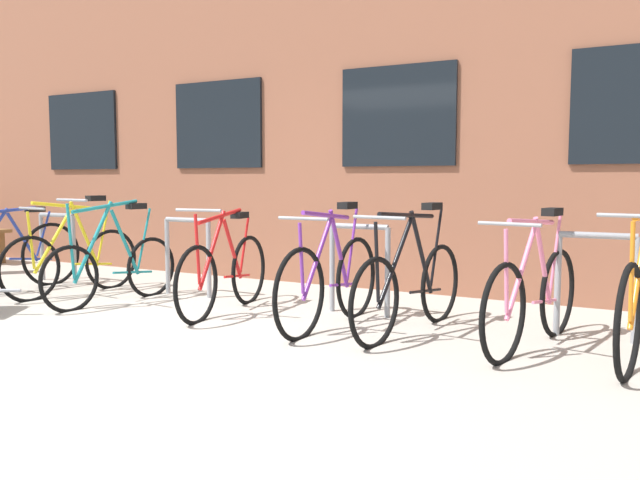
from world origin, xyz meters
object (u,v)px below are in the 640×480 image
Objects in this scene: bicycle_red at (225,272)px; bicycle_purple at (330,280)px; bicycle_yellow at (73,259)px; bicycle_pink at (533,296)px; bicycle_teal at (113,266)px; bicycle_black at (411,285)px; bicycle_blue at (9,255)px.

bicycle_red is 1.15m from bicycle_purple.
bicycle_pink is (4.77, 0.04, 0.00)m from bicycle_yellow.
bicycle_yellow is 0.78m from bicycle_teal.
bicycle_purple and bicycle_black have the same top height.
bicycle_yellow is 1.02× the size of bicycle_teal.
bicycle_red is 1.81m from bicycle_black.
bicycle_pink is 1.05× the size of bicycle_teal.
bicycle_pink is at bearing -0.98° from bicycle_black.
bicycle_teal reaches higher than bicycle_red.
bicycle_blue is (-0.80, -0.18, 0.01)m from bicycle_yellow.
bicycle_yellow is 3.82m from bicycle_black.
bicycle_blue is at bearing -179.33° from bicycle_teal.
bicycle_red is 0.98× the size of bicycle_pink.
bicycle_teal is at bearing -177.74° from bicycle_purple.
bicycle_red is 1.03× the size of bicycle_teal.
bicycle_teal is at bearing -177.13° from bicycle_pink.
bicycle_pink is at bearing 0.46° from bicycle_yellow.
bicycle_purple is at bearing -176.24° from bicycle_pink.
bicycle_blue is at bearing -177.07° from bicycle_black.
bicycle_blue is at bearing -176.22° from bicycle_red.
bicycle_blue is (-5.57, -0.22, 0.01)m from bicycle_pink.
bicycle_yellow reaches higher than bicycle_pink.
bicycle_red is 2.76m from bicycle_pink.
bicycle_yellow is at bearing 178.76° from bicycle_purple.
bicycle_red is at bearing 0.12° from bicycle_yellow.
bicycle_black reaches higher than bicycle_red.
bicycle_yellow reaches higher than bicycle_black.
bicycle_yellow reaches higher than bicycle_teal.
bicycle_purple reaches higher than bicycle_blue.
bicycle_black is at bearing 179.02° from bicycle_pink.
bicycle_teal is at bearing 0.67° from bicycle_blue.
bicycle_black is (-0.96, 0.02, -0.00)m from bicycle_pink.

